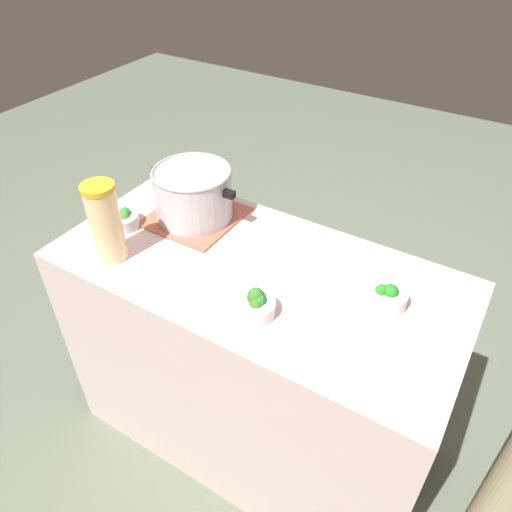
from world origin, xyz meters
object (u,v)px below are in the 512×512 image
(broccoli_bowl_center, at_px, (388,297))
(broccoli_bowl_back, at_px, (256,305))
(broccoli_bowl_front, at_px, (122,219))
(cooking_pot, at_px, (193,193))
(lemonade_pitcher, at_px, (105,222))

(broccoli_bowl_center, bearing_deg, broccoli_bowl_back, -143.36)
(broccoli_bowl_back, bearing_deg, broccoli_bowl_front, 169.23)
(broccoli_bowl_back, bearing_deg, cooking_pot, 145.92)
(lemonade_pitcher, distance_m, broccoli_bowl_front, 0.21)
(cooking_pot, bearing_deg, broccoli_bowl_front, -136.16)
(broccoli_bowl_back, bearing_deg, lemonade_pitcher, -177.26)
(cooking_pot, xyz_separation_m, lemonade_pitcher, (-0.09, -0.33, 0.03))
(cooking_pot, bearing_deg, broccoli_bowl_center, -5.30)
(broccoli_bowl_front, distance_m, broccoli_bowl_center, 0.95)
(broccoli_bowl_front, xyz_separation_m, broccoli_bowl_center, (0.95, 0.11, 0.00))
(broccoli_bowl_front, bearing_deg, lemonade_pitcher, -57.13)
(lemonade_pitcher, bearing_deg, broccoli_bowl_center, 16.82)
(cooking_pot, height_order, broccoli_bowl_center, cooking_pot)
(broccoli_bowl_front, bearing_deg, broccoli_bowl_center, 6.68)
(lemonade_pitcher, relative_size, broccoli_bowl_back, 2.30)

